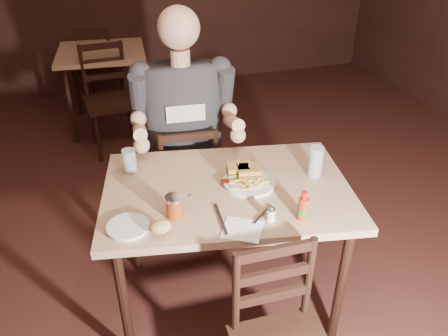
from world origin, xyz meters
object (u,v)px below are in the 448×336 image
object	(u,v)px
hot_sauce	(303,206)
bg_chair_far	(101,66)
main_table	(227,201)
diner	(183,104)
chair_far	(186,179)
glass_right	(316,162)
syrup_dispenser	(174,206)
side_plate	(128,228)
bg_chair_near	(111,102)
dinner_plate	(250,183)
glass_left	(130,161)
bg_table	(102,60)

from	to	relation	value
hot_sauce	bg_chair_far	bearing A→B (deg)	100.18
main_table	diner	world-z (taller)	diner
main_table	chair_far	size ratio (longest dim) A/B	1.56
main_table	diner	size ratio (longest dim) A/B	1.25
bg_chair_far	glass_right	xyz separation A→B (m)	(0.84, -3.16, 0.41)
diner	syrup_dispenser	size ratio (longest dim) A/B	10.27
chair_far	side_plate	size ratio (longest dim) A/B	4.82
chair_far	glass_right	xyz separation A→B (m)	(0.51, -0.70, 0.43)
bg_chair_near	dinner_plate	world-z (taller)	bg_chair_near
diner	dinner_plate	world-z (taller)	diner
main_table	bg_chair_near	xyz separation A→B (m)	(-0.39, 2.02, -0.22)
dinner_plate	side_plate	world-z (taller)	dinner_plate
syrup_dispenser	glass_left	bearing A→B (deg)	118.45
bg_chair_far	syrup_dispenser	xyz separation A→B (m)	(0.10, -3.26, 0.38)
bg_chair_near	side_plate	size ratio (longest dim) A/B	5.30
chair_far	hot_sauce	xyz separation A→B (m)	(0.29, -1.00, 0.42)
diner	glass_right	world-z (taller)	diner
bg_table	bg_chair_far	distance (m)	0.60
main_table	side_plate	distance (m)	0.54
bg_chair_near	glass_left	bearing A→B (deg)	-95.80
bg_chair_far	diner	xyz separation A→B (m)	(0.33, -2.51, 0.53)
bg_table	glass_right	world-z (taller)	glass_right
bg_table	bg_chair_far	xyz separation A→B (m)	(0.00, 0.55, -0.24)
chair_far	bg_table	bearing A→B (deg)	-74.51
bg_chair_far	glass_right	bearing A→B (deg)	122.00
glass_left	diner	bearing A→B (deg)	40.60
bg_table	glass_left	distance (m)	2.28
bg_chair_far	syrup_dispenser	world-z (taller)	bg_chair_far
main_table	dinner_plate	size ratio (longest dim) A/B	5.21
side_plate	glass_left	bearing A→B (deg)	80.73
bg_table	hot_sauce	bearing A→B (deg)	-77.95
syrup_dispenser	hot_sauce	bearing A→B (deg)	-9.09
glass_left	hot_sauce	world-z (taller)	hot_sauce
main_table	glass_left	world-z (taller)	glass_left
hot_sauce	syrup_dispenser	bearing A→B (deg)	159.50
main_table	glass_left	xyz separation A→B (m)	(-0.43, 0.29, 0.15)
bg_table	syrup_dispenser	xyz separation A→B (m)	(0.10, -2.71, 0.14)
hot_sauce	syrup_dispenser	world-z (taller)	hot_sauce
diner	hot_sauce	world-z (taller)	diner
dinner_plate	syrup_dispenser	world-z (taller)	syrup_dispenser
dinner_plate	side_plate	size ratio (longest dim) A/B	1.45
chair_far	hot_sauce	bearing A→B (deg)	111.51
bg_table	glass_right	xyz separation A→B (m)	(0.84, -2.61, 0.17)
diner	hot_sauce	distance (m)	1.00
glass_right	chair_far	bearing A→B (deg)	126.05
bg_chair_near	dinner_plate	size ratio (longest dim) A/B	3.66
bg_chair_near	dinner_plate	bearing A→B (deg)	-80.67
bg_table	bg_chair_far	bearing A→B (deg)	90.00
glass_right	hot_sauce	size ratio (longest dim) A/B	1.13
side_plate	bg_chair_near	bearing A→B (deg)	87.11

